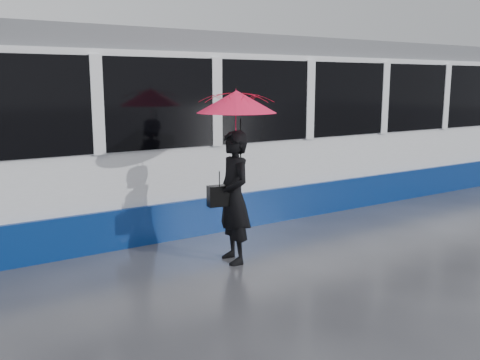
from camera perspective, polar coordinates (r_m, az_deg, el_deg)
ground at (r=8.20m, az=2.41°, el=-7.55°), size 90.00×90.00×0.00m
rails at (r=10.25m, az=-5.78°, el=-3.86°), size 34.00×1.51×0.02m
woman at (r=7.49m, az=-0.68°, el=-1.86°), size 0.55×0.75×1.87m
umbrella at (r=7.36m, az=-0.37°, el=6.70°), size 1.26×1.26×1.26m
handbag at (r=7.39m, az=-2.20°, el=-1.69°), size 0.35×0.20×0.47m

